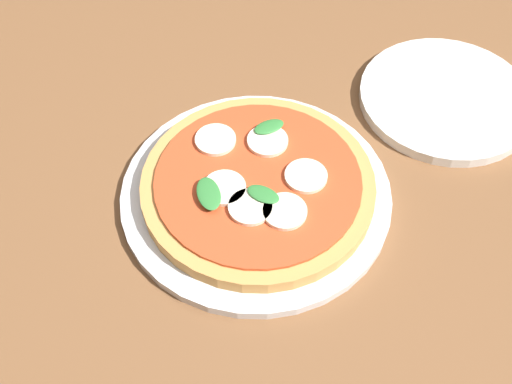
{
  "coord_description": "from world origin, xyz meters",
  "views": [
    {
      "loc": [
        -0.38,
        -0.09,
        1.34
      ],
      "look_at": [
        0.04,
        0.04,
        0.76
      ],
      "focal_mm": 44.72,
      "sensor_mm": 36.0,
      "label": 1
    }
  ],
  "objects_px": {
    "pizza": "(258,185)",
    "plate_white": "(446,98)",
    "serving_tray": "(256,194)",
    "dining_table": "(280,272)"
  },
  "relations": [
    {
      "from": "dining_table",
      "to": "pizza",
      "type": "relative_size",
      "value": 5.6
    },
    {
      "from": "pizza",
      "to": "plate_white",
      "type": "bearing_deg",
      "value": -39.41
    },
    {
      "from": "plate_white",
      "to": "pizza",
      "type": "bearing_deg",
      "value": 140.59
    },
    {
      "from": "dining_table",
      "to": "plate_white",
      "type": "bearing_deg",
      "value": -28.14
    },
    {
      "from": "serving_tray",
      "to": "plate_white",
      "type": "xyz_separation_m",
      "value": [
        0.22,
        -0.18,
        0.0
      ]
    },
    {
      "from": "serving_tray",
      "to": "plate_white",
      "type": "distance_m",
      "value": 0.29
    },
    {
      "from": "pizza",
      "to": "plate_white",
      "type": "distance_m",
      "value": 0.29
    },
    {
      "from": "dining_table",
      "to": "serving_tray",
      "type": "distance_m",
      "value": 0.11
    },
    {
      "from": "serving_tray",
      "to": "pizza",
      "type": "xyz_separation_m",
      "value": [
        0.0,
        -0.0,
        0.02
      ]
    },
    {
      "from": "plate_white",
      "to": "serving_tray",
      "type": "bearing_deg",
      "value": 140.42
    }
  ]
}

